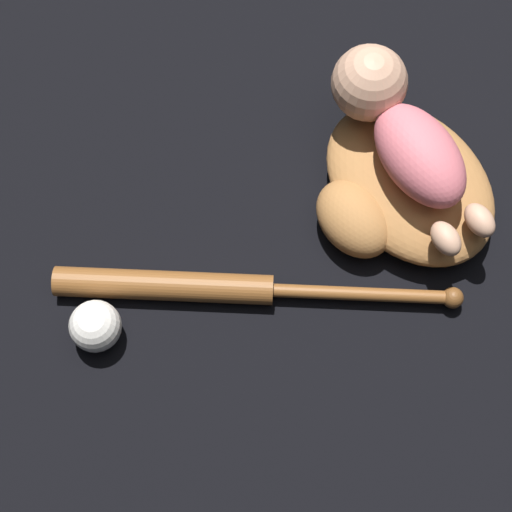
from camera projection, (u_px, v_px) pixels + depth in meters
ground_plane at (385, 190)px, 1.35m from camera, size 6.00×6.00×0.00m
baseball_glove at (400, 188)px, 1.31m from camera, size 0.35×0.32×0.08m
baby_figure at (400, 126)px, 1.25m from camera, size 0.34×0.15×0.11m
baseball_bat at (203, 287)px, 1.27m from camera, size 0.26×0.57×0.04m
baseball at (95, 326)px, 1.23m from camera, size 0.08×0.08×0.08m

